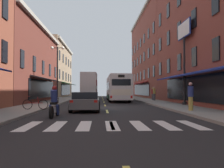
# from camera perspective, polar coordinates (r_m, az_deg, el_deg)

# --- Properties ---
(ground_plane) EXTENTS (34.80, 80.00, 0.10)m
(ground_plane) POSITION_cam_1_polar(r_m,az_deg,el_deg) (19.94, -1.44, -5.70)
(ground_plane) COLOR black
(lane_centre_dashes) EXTENTS (0.14, 73.90, 0.01)m
(lane_centre_dashes) POSITION_cam_1_polar(r_m,az_deg,el_deg) (19.68, -1.42, -5.60)
(lane_centre_dashes) COLOR #DBCC4C
(lane_centre_dashes) RESTS_ON ground
(crosswalk_near) EXTENTS (7.10, 2.80, 0.01)m
(crosswalk_near) POSITION_cam_1_polar(r_m,az_deg,el_deg) (9.99, -0.03, -9.61)
(crosswalk_near) COLOR silver
(crosswalk_near) RESTS_ON ground
(sidewalk_left) EXTENTS (3.00, 80.00, 0.14)m
(sidewalk_left) POSITION_cam_1_polar(r_m,az_deg,el_deg) (20.64, -18.11, -5.15)
(sidewalk_left) COLOR gray
(sidewalk_left) RESTS_ON ground
(sidewalk_right) EXTENTS (3.00, 80.00, 0.14)m
(sidewalk_right) POSITION_cam_1_polar(r_m,az_deg,el_deg) (20.92, 15.00, -5.12)
(sidewalk_right) COLOR gray
(sidewalk_right) RESTS_ON ground
(billboard_sign) EXTENTS (0.40, 3.04, 7.45)m
(billboard_sign) POSITION_cam_1_polar(r_m,az_deg,el_deg) (23.11, 16.49, 9.66)
(billboard_sign) COLOR black
(billboard_sign) RESTS_ON sidewalk_right
(transit_bus) EXTENTS (2.69, 11.80, 3.30)m
(transit_bus) POSITION_cam_1_polar(r_m,az_deg,el_deg) (32.04, 1.31, -0.92)
(transit_bus) COLOR silver
(transit_bus) RESTS_ON ground
(box_truck) EXTENTS (2.60, 7.93, 4.18)m
(box_truck) POSITION_cam_1_polar(r_m,az_deg,el_deg) (40.20, -5.27, -0.47)
(box_truck) COLOR black
(box_truck) RESTS_ON ground
(sedan_near) EXTENTS (1.94, 4.81, 1.28)m
(sedan_near) POSITION_cam_1_polar(r_m,az_deg,el_deg) (52.33, -4.73, -2.30)
(sedan_near) COLOR black
(sedan_near) RESTS_ON ground
(sedan_mid) EXTENTS (1.94, 4.36, 1.29)m
(sedan_mid) POSITION_cam_1_polar(r_m,az_deg,el_deg) (16.87, -6.14, -4.01)
(sedan_mid) COLOR #515154
(sedan_mid) RESTS_ON ground
(motorcycle_rider) EXTENTS (0.62, 2.07, 1.66)m
(motorcycle_rider) POSITION_cam_1_polar(r_m,az_deg,el_deg) (13.21, -13.28, -4.51)
(motorcycle_rider) COLOR black
(motorcycle_rider) RESTS_ON ground
(bicycle_near) EXTENTS (1.71, 0.48, 0.91)m
(bicycle_near) POSITION_cam_1_polar(r_m,az_deg,el_deg) (17.12, -17.45, -4.47)
(bicycle_near) COLOR black
(bicycle_near) RESTS_ON sidewalk_left
(pedestrian_near) EXTENTS (0.47, 0.52, 1.75)m
(pedestrian_near) POSITION_cam_1_polar(r_m,az_deg,el_deg) (31.12, 9.87, -2.11)
(pedestrian_near) COLOR #4C4C51
(pedestrian_near) RESTS_ON sidewalk_right
(pedestrian_mid) EXTENTS (0.36, 0.36, 1.67)m
(pedestrian_mid) POSITION_cam_1_polar(r_m,az_deg,el_deg) (33.08, 9.48, -2.19)
(pedestrian_mid) COLOR #4C4C51
(pedestrian_mid) RESTS_ON sidewalk_right
(pedestrian_far) EXTENTS (0.36, 0.36, 1.79)m
(pedestrian_far) POSITION_cam_1_polar(r_m,az_deg,el_deg) (16.27, 17.89, -2.64)
(pedestrian_far) COLOR #B29947
(pedestrian_far) RESTS_ON sidewalk_right
(street_lamp_twin) EXTENTS (1.42, 0.32, 5.82)m
(street_lamp_twin) POSITION_cam_1_polar(r_m,az_deg,el_deg) (25.76, -12.63, 2.85)
(street_lamp_twin) COLOR black
(street_lamp_twin) RESTS_ON sidewalk_left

